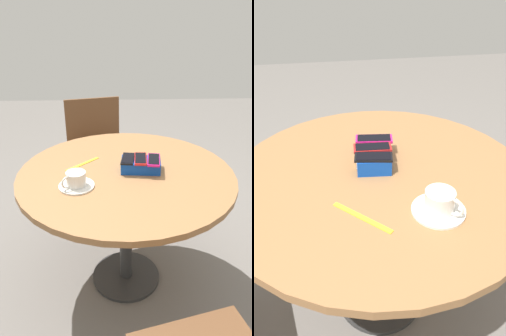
% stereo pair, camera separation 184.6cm
% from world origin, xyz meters
% --- Properties ---
extents(ground_plane, '(8.00, 8.00, 0.00)m').
position_xyz_m(ground_plane, '(0.00, 0.00, 0.00)').
color(ground_plane, slate).
extents(round_table, '(1.08, 1.08, 0.71)m').
position_xyz_m(round_table, '(0.00, 0.00, 0.62)').
color(round_table, '#2D2D2D').
rests_on(round_table, ground_plane).
extents(phone_box, '(0.21, 0.14, 0.06)m').
position_xyz_m(phone_box, '(-0.08, -0.01, 0.74)').
color(phone_box, '#0F42AD').
rests_on(phone_box, round_table).
extents(phone_magenta, '(0.08, 0.15, 0.01)m').
position_xyz_m(phone_magenta, '(-0.14, -0.00, 0.77)').
color(phone_magenta, '#D11975').
rests_on(phone_magenta, phone_box).
extents(phone_red, '(0.07, 0.14, 0.01)m').
position_xyz_m(phone_red, '(-0.07, -0.02, 0.77)').
color(phone_red, red).
rests_on(phone_red, phone_box).
extents(phone_black, '(0.08, 0.14, 0.01)m').
position_xyz_m(phone_black, '(-0.01, -0.02, 0.77)').
color(phone_black, black).
rests_on(phone_black, phone_box).
extents(saucer, '(0.17, 0.17, 0.01)m').
position_xyz_m(saucer, '(0.23, 0.14, 0.72)').
color(saucer, silver).
rests_on(saucer, round_table).
extents(coffee_cup, '(0.11, 0.10, 0.07)m').
position_xyz_m(coffee_cup, '(0.24, 0.14, 0.75)').
color(coffee_cup, silver).
rests_on(coffee_cup, saucer).
extents(lanyard_strap, '(0.16, 0.16, 0.00)m').
position_xyz_m(lanyard_strap, '(0.22, -0.09, 0.71)').
color(lanyard_strap, yellow).
rests_on(lanyard_strap, round_table).
extents(chair_near_window, '(0.53, 0.53, 0.81)m').
position_xyz_m(chair_near_window, '(0.19, -0.88, 0.45)').
color(chair_near_window, brown).
rests_on(chair_near_window, ground_plane).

